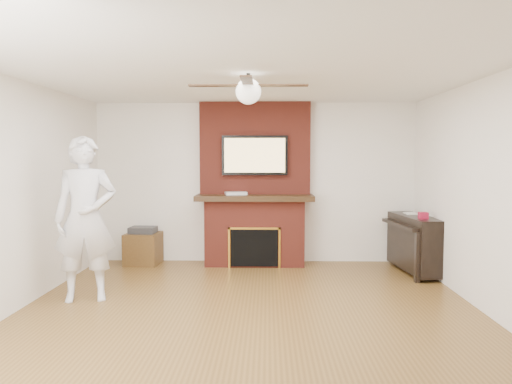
{
  "coord_description": "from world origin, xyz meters",
  "views": [
    {
      "loc": [
        0.2,
        -5.1,
        1.66
      ],
      "look_at": [
        0.06,
        0.9,
        1.23
      ],
      "focal_mm": 35.0,
      "sensor_mm": 36.0,
      "label": 1
    }
  ],
  "objects_px": {
    "fireplace": "(255,200)",
    "side_table": "(143,247)",
    "person": "(85,219)",
    "piano": "(415,242)"
  },
  "relations": [
    {
      "from": "side_table",
      "to": "piano",
      "type": "height_order",
      "value": "piano"
    },
    {
      "from": "person",
      "to": "side_table",
      "type": "relative_size",
      "value": 3.28
    },
    {
      "from": "fireplace",
      "to": "person",
      "type": "height_order",
      "value": "fireplace"
    },
    {
      "from": "person",
      "to": "side_table",
      "type": "xyz_separation_m",
      "value": [
        0.17,
        1.94,
        -0.68
      ]
    },
    {
      "from": "piano",
      "to": "fireplace",
      "type": "bearing_deg",
      "value": 159.83
    },
    {
      "from": "fireplace",
      "to": "piano",
      "type": "height_order",
      "value": "fireplace"
    },
    {
      "from": "fireplace",
      "to": "piano",
      "type": "relative_size",
      "value": 1.94
    },
    {
      "from": "person",
      "to": "piano",
      "type": "distance_m",
      "value": 4.47
    },
    {
      "from": "piano",
      "to": "side_table",
      "type": "bearing_deg",
      "value": 166.41
    },
    {
      "from": "fireplace",
      "to": "side_table",
      "type": "distance_m",
      "value": 1.88
    }
  ]
}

